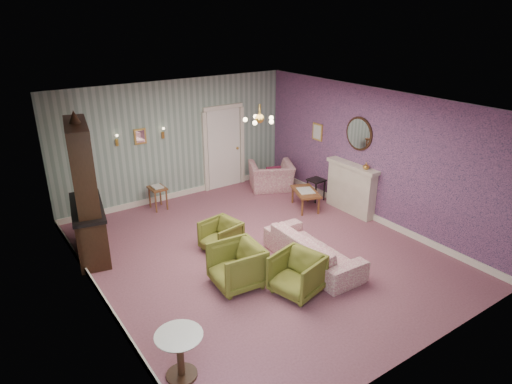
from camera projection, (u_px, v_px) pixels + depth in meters
floor at (259, 253)px, 8.81m from camera, size 7.00×7.00×0.00m
ceiling at (260, 104)px, 7.71m from camera, size 7.00×7.00×0.00m
wall_back at (176, 141)px, 10.93m from camera, size 6.00×0.00×6.00m
wall_front at (422, 267)px, 5.59m from camera, size 6.00×0.00×6.00m
wall_left at (93, 225)px, 6.68m from camera, size 0.00×7.00×7.00m
wall_right at (372, 155)px, 9.84m from camera, size 0.00×7.00×7.00m
wall_right_floral at (372, 155)px, 9.83m from camera, size 0.00×7.00×7.00m
door at (224, 147)px, 11.72m from camera, size 1.12×0.12×2.16m
olive_chair_a at (297, 272)px, 7.45m from camera, size 0.86×0.89×0.77m
olive_chair_b at (237, 264)px, 7.63m from camera, size 0.82×0.87×0.83m
olive_chair_c at (221, 235)px, 8.78m from camera, size 0.72×0.76×0.68m
sofa_chintz at (313, 244)px, 8.29m from camera, size 0.67×2.10×0.81m
wingback_chair at (271, 172)px, 11.74m from camera, size 1.28×1.11×0.95m
dresser at (84, 187)px, 8.31m from camera, size 0.88×1.72×2.73m
fireplace at (351, 188)px, 10.40m from camera, size 0.30×1.40×1.16m
mantel_vase at (366, 166)px, 9.84m from camera, size 0.15×0.15×0.15m
oval_mirror at (359, 134)px, 9.97m from camera, size 0.04×0.76×0.84m
framed_print at (318, 132)px, 11.10m from camera, size 0.04×0.34×0.42m
coffee_table at (305, 199)px, 10.69m from camera, size 0.79×1.01×0.45m
side_table_black at (316, 190)px, 11.13m from camera, size 0.39×0.39×0.55m
pedestal_table at (180, 355)px, 5.73m from camera, size 0.67×0.67×0.67m
nesting_table at (158, 197)px, 10.64m from camera, size 0.36×0.46×0.59m
gilt_mirror_back at (140, 136)px, 10.33m from camera, size 0.28×0.06×0.36m
sconce_left at (117, 140)px, 10.02m from camera, size 0.16×0.12×0.30m
sconce_right at (163, 133)px, 10.60m from camera, size 0.16×0.12×0.30m
chandelier at (260, 120)px, 7.81m from camera, size 0.56×0.56×0.36m
burgundy_cushion at (273, 174)px, 11.59m from camera, size 0.41×0.28×0.39m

